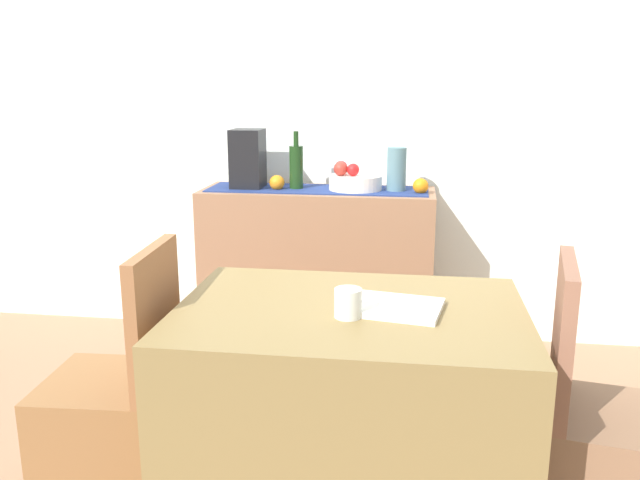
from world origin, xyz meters
TOP-DOWN VIEW (x-y plane):
  - ground_plane at (0.00, 0.00)m, footprint 6.40×6.40m
  - room_wall_rear at (0.00, 1.18)m, footprint 6.40×0.06m
  - sideboard_console at (-0.08, 0.92)m, footprint 1.20×0.42m
  - table_runner at (-0.08, 0.92)m, footprint 1.13×0.32m
  - fruit_bowl at (0.12, 0.92)m, footprint 0.27×0.27m
  - apple_left at (0.11, 0.89)m, footprint 0.06×0.06m
  - apple_rear at (0.04, 0.89)m, footprint 0.07×0.07m
  - apple_center at (0.04, 0.96)m, footprint 0.07×0.07m
  - wine_bottle at (-0.19, 0.92)m, footprint 0.07×0.07m
  - coffee_maker at (-0.45, 0.92)m, footprint 0.16×0.18m
  - ceramic_vase at (0.32, 0.92)m, footprint 0.10×0.10m
  - orange_loose_near_bowl at (-0.28, 0.88)m, footprint 0.08×0.08m
  - orange_loose_far at (0.45, 0.87)m, footprint 0.08×0.08m
  - dining_table at (0.23, -0.52)m, footprint 1.05×0.75m
  - open_book at (0.36, -0.52)m, footprint 0.31×0.26m
  - coffee_cup at (0.23, -0.60)m, footprint 0.08×0.08m
  - chair_near_window at (-0.56, -0.52)m, footprint 0.42×0.42m
  - chair_by_corner at (1.02, -0.52)m, footprint 0.46×0.46m

SIDE VIEW (x-z plane):
  - ground_plane at x=0.00m, z-range -0.02..0.00m
  - chair_near_window at x=-0.56m, z-range -0.18..0.72m
  - chair_by_corner at x=1.02m, z-range -0.18..0.72m
  - dining_table at x=0.23m, z-range 0.00..0.74m
  - sideboard_console at x=-0.08m, z-range 0.00..0.86m
  - open_book at x=0.36m, z-range 0.74..0.76m
  - coffee_cup at x=0.23m, z-range 0.74..0.83m
  - table_runner at x=-0.08m, z-range 0.86..0.87m
  - orange_loose_near_bowl at x=-0.28m, z-range 0.86..0.94m
  - orange_loose_far at x=0.45m, z-range 0.86..0.94m
  - fruit_bowl at x=0.12m, z-range 0.87..0.94m
  - apple_left at x=0.11m, z-range 0.94..1.00m
  - ceramic_vase at x=0.32m, z-range 0.86..1.08m
  - apple_center at x=0.04m, z-range 0.94..1.01m
  - apple_rear at x=0.04m, z-range 0.94..1.01m
  - wine_bottle at x=-0.19m, z-range 0.83..1.13m
  - coffee_maker at x=-0.45m, z-range 0.86..1.17m
  - room_wall_rear at x=0.00m, z-range 0.00..2.70m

